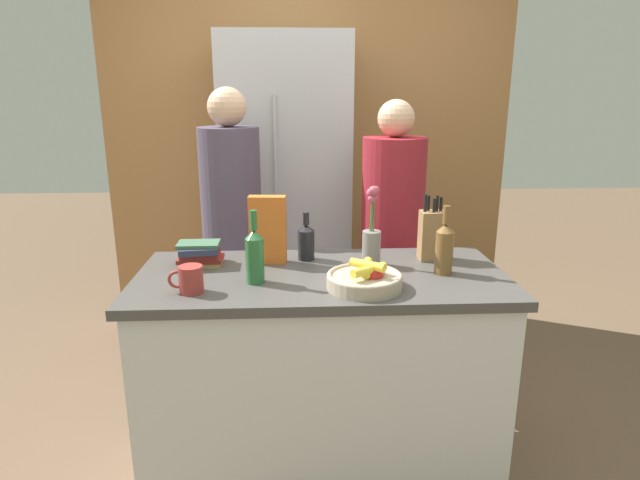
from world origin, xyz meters
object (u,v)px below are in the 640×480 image
Objects in this scene: book_stack at (200,253)px; cereal_box at (268,230)px; knife_block at (432,234)px; bottle_oil at (255,255)px; bottle_wine at (444,247)px; person_at_sink at (232,230)px; bottle_vinegar at (306,241)px; coffee_mug at (190,279)px; flower_vase at (372,238)px; refrigerator at (287,199)px; person_in_blue at (392,236)px; fruit_bowl at (366,278)px.

cereal_box is at bearing 3.30° from book_stack.
bottle_oil is (-0.76, -0.26, -0.00)m from knife_block.
cereal_box is 0.75m from bottle_wine.
knife_block is 1.07m from person_at_sink.
bottle_oil is 0.36m from bottle_vinegar.
knife_block is 1.06m from coffee_mug.
flower_vase is 2.64× the size of coffee_mug.
coffee_mug is at bearing -103.31° from refrigerator.
refrigerator is at bearing 107.45° from flower_vase.
person_in_blue is at bearing 99.68° from knife_block.
person_in_blue is (0.25, 0.84, -0.06)m from fruit_bowl.
coffee_mug is 1.02m from bottle_wine.
bottle_vinegar is at bearing 12.17° from cereal_box.
person_in_blue is (0.93, 0.52, -0.07)m from book_stack.
person_at_sink is (-0.93, 0.51, -0.10)m from knife_block.
coffee_mug is 0.08× the size of person_at_sink.
cereal_box is 1.02× the size of bottle_oil.
flower_vase is 1.22× the size of bottle_wine.
coffee_mug is 1.25m from person_in_blue.
coffee_mug is at bearing -109.10° from person_in_blue.
knife_block is 1.00× the size of cereal_box.
bottle_oil is at bearing -99.11° from cereal_box.
book_stack is (-0.02, 0.33, -0.00)m from coffee_mug.
knife_block reaches higher than bottle_vinegar.
knife_block is (0.34, 0.35, 0.08)m from fruit_bowl.
book_stack is at bearing -122.99° from person_in_blue.
bottle_oil is (0.23, 0.10, 0.06)m from coffee_mug.
refrigerator is 15.15× the size of coffee_mug.
refrigerator is 1.13m from cereal_box.
fruit_bowl is 0.88m from person_in_blue.
refrigerator reaches higher than coffee_mug.
cereal_box is at bearing -179.24° from knife_block.
refrigerator reaches higher than person_at_sink.
bottle_wine is 0.17× the size of person_at_sink.
person_in_blue is (0.85, -0.01, -0.04)m from person_at_sink.
flower_vase reaches higher than fruit_bowl.
bottle_vinegar is at bearing 158.66° from bottle_wine.
fruit_bowl is at bearing -49.32° from person_at_sink.
cereal_box is 1.37× the size of bottle_vinegar.
fruit_bowl is 0.52m from cereal_box.
bottle_wine is at bearing 24.14° from fruit_bowl.
bottle_wine is at bearing -54.76° from person_in_blue.
bottle_oil is (-0.42, 0.08, 0.08)m from fruit_bowl.
knife_block is at bearing -52.36° from person_in_blue.
bottle_vinegar is (-0.56, 0.03, -0.03)m from knife_block.
refrigerator is at bearing 76.69° from coffee_mug.
coffee_mug is at bearing -128.21° from cereal_box.
coffee_mug is at bearing -170.52° from bottle_wine.
bottle_wine is (0.34, 0.15, 0.07)m from fruit_bowl.
flower_vase is 1.17× the size of cereal_box.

